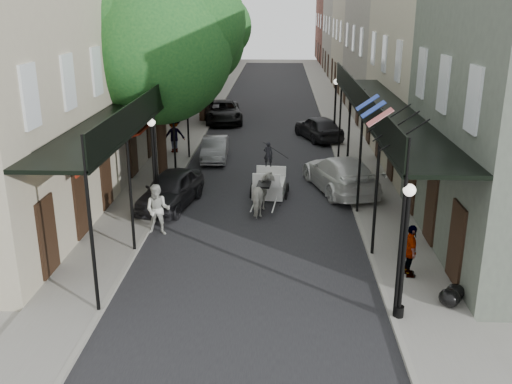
# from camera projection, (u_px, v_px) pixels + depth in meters

# --- Properties ---
(ground) EXTENTS (140.00, 140.00, 0.00)m
(ground) POSITION_uv_depth(u_px,v_px,m) (249.00, 282.00, 17.31)
(ground) COLOR gray
(ground) RESTS_ON ground
(road) EXTENTS (8.00, 90.00, 0.01)m
(road) POSITION_uv_depth(u_px,v_px,m) (266.00, 135.00, 36.25)
(road) COLOR black
(road) RESTS_ON ground
(sidewalk_left) EXTENTS (2.20, 90.00, 0.12)m
(sidewalk_left) POSITION_uv_depth(u_px,v_px,m) (188.00, 134.00, 36.44)
(sidewalk_left) COLOR gray
(sidewalk_left) RESTS_ON ground
(sidewalk_right) EXTENTS (2.20, 90.00, 0.12)m
(sidewalk_right) POSITION_uv_depth(u_px,v_px,m) (345.00, 135.00, 36.03)
(sidewalk_right) COLOR gray
(sidewalk_right) RESTS_ON ground
(building_row_left) EXTENTS (5.00, 80.00, 10.50)m
(building_row_left) POSITION_uv_depth(u_px,v_px,m) (160.00, 40.00, 44.41)
(building_row_left) COLOR #A7A086
(building_row_left) RESTS_ON ground
(building_row_right) EXTENTS (5.00, 80.00, 10.50)m
(building_row_right) POSITION_uv_depth(u_px,v_px,m) (382.00, 40.00, 43.71)
(building_row_right) COLOR gray
(building_row_right) RESTS_ON ground
(gallery_left) EXTENTS (2.20, 18.05, 4.88)m
(gallery_left) POSITION_uv_depth(u_px,v_px,m) (139.00, 108.00, 22.83)
(gallery_left) COLOR black
(gallery_left) RESTS_ON sidewalk_left
(gallery_right) EXTENTS (2.20, 18.05, 4.88)m
(gallery_right) POSITION_uv_depth(u_px,v_px,m) (380.00, 110.00, 22.44)
(gallery_right) COLOR black
(gallery_right) RESTS_ON sidewalk_right
(tree_near) EXTENTS (7.31, 6.80, 9.63)m
(tree_near) POSITION_uv_depth(u_px,v_px,m) (166.00, 40.00, 25.06)
(tree_near) COLOR #382619
(tree_near) RESTS_ON sidewalk_left
(tree_far) EXTENTS (6.45, 6.00, 8.61)m
(tree_far) POSITION_uv_depth(u_px,v_px,m) (206.00, 37.00, 38.53)
(tree_far) COLOR #382619
(tree_far) RESTS_ON sidewalk_left
(lamppost_right_near) EXTENTS (0.32, 0.32, 3.71)m
(lamppost_right_near) POSITION_uv_depth(u_px,v_px,m) (404.00, 250.00, 14.60)
(lamppost_right_near) COLOR black
(lamppost_right_near) RESTS_ON sidewalk_right
(lamppost_left) EXTENTS (0.32, 0.32, 3.71)m
(lamppost_left) POSITION_uv_depth(u_px,v_px,m) (154.00, 163.00, 22.51)
(lamppost_left) COLOR black
(lamppost_left) RESTS_ON sidewalk_left
(lamppost_right_far) EXTENTS (0.32, 0.32, 3.71)m
(lamppost_right_far) POSITION_uv_depth(u_px,v_px,m) (335.00, 110.00, 33.54)
(lamppost_right_far) COLOR black
(lamppost_right_far) RESTS_ON sidewalk_right
(horse) EXTENTS (0.99, 1.90, 1.55)m
(horse) POSITION_uv_depth(u_px,v_px,m) (264.00, 195.00, 22.74)
(horse) COLOR beige
(horse) RESTS_ON ground
(carriage) EXTENTS (1.72, 2.39, 2.59)m
(carriage) POSITION_uv_depth(u_px,v_px,m) (270.00, 172.00, 24.93)
(carriage) COLOR black
(carriage) RESTS_ON ground
(pedestrian_walking) EXTENTS (0.93, 0.72, 1.90)m
(pedestrian_walking) POSITION_uv_depth(u_px,v_px,m) (158.00, 210.00, 20.58)
(pedestrian_walking) COLOR #B8BAB0
(pedestrian_walking) RESTS_ON ground
(pedestrian_sidewalk_left) EXTENTS (1.43, 1.14, 1.94)m
(pedestrian_sidewalk_left) POSITION_uv_depth(u_px,v_px,m) (174.00, 135.00, 31.49)
(pedestrian_sidewalk_left) COLOR gray
(pedestrian_sidewalk_left) RESTS_ON sidewalk_left
(pedestrian_sidewalk_right) EXTENTS (0.41, 0.97, 1.66)m
(pedestrian_sidewalk_right) POSITION_uv_depth(u_px,v_px,m) (411.00, 251.00, 17.19)
(pedestrian_sidewalk_right) COLOR gray
(pedestrian_sidewalk_right) RESTS_ON sidewalk_right
(car_left_near) EXTENTS (2.56, 4.59, 1.48)m
(car_left_near) POSITION_uv_depth(u_px,v_px,m) (171.00, 189.00, 23.50)
(car_left_near) COLOR black
(car_left_near) RESTS_ON ground
(car_left_mid) EXTENTS (1.45, 3.76, 1.22)m
(car_left_mid) POSITION_uv_depth(u_px,v_px,m) (215.00, 149.00, 30.48)
(car_left_mid) COLOR gray
(car_left_mid) RESTS_ON ground
(car_left_far) EXTENTS (3.25, 5.69, 1.50)m
(car_left_far) POSITION_uv_depth(u_px,v_px,m) (223.00, 112.00, 39.94)
(car_left_far) COLOR black
(car_left_far) RESTS_ON ground
(car_right_near) EXTENTS (3.53, 5.79, 1.57)m
(car_right_near) POSITION_uv_depth(u_px,v_px,m) (340.00, 174.00, 25.44)
(car_right_near) COLOR silver
(car_right_near) RESTS_ON ground
(car_right_far) EXTENTS (3.18, 4.76, 1.51)m
(car_right_far) POSITION_uv_depth(u_px,v_px,m) (318.00, 128.00, 34.94)
(car_right_far) COLOR black
(car_right_far) RESTS_ON ground
(trash_bags) EXTENTS (0.85, 1.00, 0.50)m
(trash_bags) POSITION_uv_depth(u_px,v_px,m) (452.00, 295.00, 15.82)
(trash_bags) COLOR black
(trash_bags) RESTS_ON sidewalk_right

